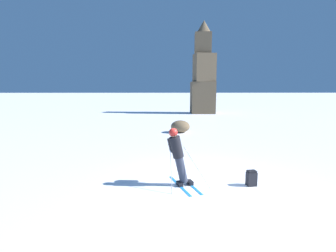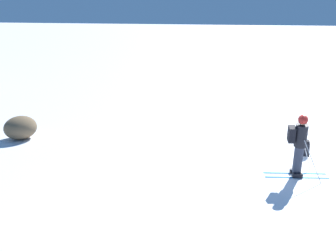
# 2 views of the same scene
# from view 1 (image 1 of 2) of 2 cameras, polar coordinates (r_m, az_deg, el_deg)

# --- Properties ---
(ground_plane) EXTENTS (300.00, 300.00, 0.00)m
(ground_plane) POSITION_cam_1_polar(r_m,az_deg,el_deg) (8.68, 8.07, -12.60)
(ground_plane) COLOR white
(skier) EXTENTS (1.36, 1.84, 1.91)m
(skier) POSITION_cam_1_polar(r_m,az_deg,el_deg) (8.22, 2.10, -5.97)
(skier) COLOR #1E7AC6
(skier) RESTS_ON ground
(rock_pillar) EXTENTS (2.81, 2.47, 10.83)m
(rock_pillar) POSITION_cam_1_polar(r_m,az_deg,el_deg) (32.06, 7.68, 10.87)
(rock_pillar) COLOR brown
(rock_pillar) RESTS_ON ground
(spare_backpack) EXTENTS (0.33, 0.27, 0.50)m
(spare_backpack) POSITION_cam_1_polar(r_m,az_deg,el_deg) (8.87, 17.70, -10.78)
(spare_backpack) COLOR black
(spare_backpack) RESTS_ON ground
(exposed_boulder_0) EXTENTS (1.31, 1.11, 0.85)m
(exposed_boulder_0) POSITION_cam_1_polar(r_m,az_deg,el_deg) (18.13, 2.71, -0.11)
(exposed_boulder_0) COLOR brown
(exposed_boulder_0) RESTS_ON ground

